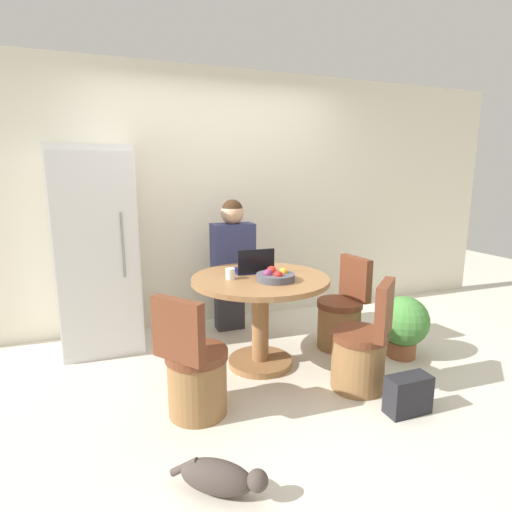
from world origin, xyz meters
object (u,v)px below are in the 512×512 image
refrigerator (98,251)px  chair_right_side (341,318)px  chair_near_left_corner (195,375)px  person_seated (232,260)px  dining_table (260,302)px  potted_plant (404,324)px  laptop (253,267)px  fruit_bowl (275,276)px  handbag (408,395)px  cat (220,477)px  chair_near_right_corner (361,353)px

refrigerator → chair_right_side: 2.26m
chair_right_side → chair_near_left_corner: bearing=-73.8°
person_seated → chair_right_side: bearing=140.3°
dining_table → potted_plant: bearing=-13.3°
laptop → potted_plant: laptop is taller
laptop → fruit_bowl: 0.33m
laptop → handbag: bearing=120.4°
cat → dining_table: bearing=97.3°
person_seated → dining_table: bearing=90.5°
fruit_bowl → potted_plant: (1.14, -0.13, -0.49)m
chair_near_right_corner → chair_right_side: (0.26, 0.69, 0.00)m
person_seated → fruit_bowl: 0.93m
fruit_bowl → potted_plant: bearing=-6.6°
handbag → laptop: bearing=120.4°
person_seated → fruit_bowl: size_ratio=4.46×
fruit_bowl → handbag: size_ratio=0.99×
person_seated → cat: 2.20m
fruit_bowl → cat: 1.48m
chair_near_right_corner → cat: size_ratio=1.89×
refrigerator → person_seated: bearing=-3.6°
handbag → cat: bearing=-170.2°
fruit_bowl → potted_plant: 1.25m
cat → handbag: handbag is taller
refrigerator → person_seated: size_ratio=1.35×
person_seated → handbag: (0.68, -1.75, -0.61)m
dining_table → person_seated: 0.79m
chair_near_right_corner → fruit_bowl: bearing=-85.3°
dining_table → chair_right_side: bearing=5.8°
chair_near_left_corner → handbag: bearing=-148.0°
chair_near_right_corner → handbag: bearing=63.9°
fruit_bowl → potted_plant: size_ratio=0.55×
person_seated → cat: person_seated is taller
chair_near_right_corner → handbag: 0.42m
refrigerator → potted_plant: refrigerator is taller
chair_right_side → fruit_bowl: (-0.76, -0.24, 0.51)m
potted_plant → handbag: potted_plant is taller
laptop → dining_table: bearing=90.8°
chair_near_right_corner → chair_right_side: 0.74m
refrigerator → chair_near_left_corner: refrigerator is taller
person_seated → fruit_bowl: (0.07, -0.92, 0.05)m
refrigerator → fruit_bowl: size_ratio=6.02×
chair_near_left_corner → cat: (-0.03, -0.71, -0.19)m
dining_table → potted_plant: size_ratio=2.04×
chair_near_right_corner → cat: bearing=-16.4°
potted_plant → cat: bearing=-153.7°
chair_near_right_corner → fruit_bowl: fruit_bowl is taller
person_seated → laptop: person_seated is taller
dining_table → chair_near_left_corner: size_ratio=1.33×
potted_plant → chair_near_right_corner: bearing=-153.7°
chair_right_side → potted_plant: bearing=40.8°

